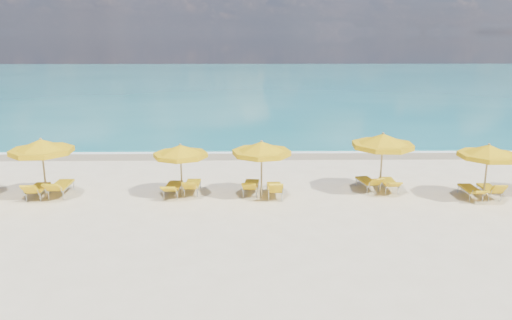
{
  "coord_description": "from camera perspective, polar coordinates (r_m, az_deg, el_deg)",
  "views": [
    {
      "loc": [
        -0.34,
        -19.64,
        6.62
      ],
      "look_at": [
        0.0,
        1.5,
        1.2
      ],
      "focal_mm": 35.0,
      "sensor_mm": 36.0,
      "label": 1
    }
  ],
  "objects": [
    {
      "name": "umbrella_4",
      "position": [
        20.06,
        0.64,
        1.29
      ],
      "size": [
        2.73,
        2.73,
        2.44
      ],
      "rotation": [
        0.0,
        0.0,
        -0.15
      ],
      "color": "#A58C52",
      "rests_on": "ground"
    },
    {
      "name": "whitecap_near",
      "position": [
        37.66,
        -9.57,
        4.06
      ],
      "size": [
        14.0,
        0.36,
        0.05
      ],
      "primitive_type": "cube",
      "color": "white",
      "rests_on": "ground"
    },
    {
      "name": "lounger_3_left",
      "position": [
        21.19,
        -9.45,
        -3.4
      ],
      "size": [
        0.7,
        1.9,
        0.73
      ],
      "rotation": [
        0.0,
        0.0,
        -0.05
      ],
      "color": "#A5A8AD",
      "rests_on": "ground"
    },
    {
      "name": "lounger_2_left",
      "position": [
        22.52,
        -23.65,
        -3.36
      ],
      "size": [
        0.72,
        1.85,
        0.85
      ],
      "rotation": [
        0.0,
        0.0,
        0.06
      ],
      "color": "#A5A8AD",
      "rests_on": "ground"
    },
    {
      "name": "foam_line",
      "position": [
        28.62,
        -0.21,
        1.01
      ],
      "size": [
        120.0,
        1.2,
        0.03
      ],
      "primitive_type": "cube",
      "color": "white",
      "rests_on": "ground"
    },
    {
      "name": "umbrella_5",
      "position": [
        21.31,
        14.29,
        2.07
      ],
      "size": [
        3.29,
        3.29,
        2.63
      ],
      "rotation": [
        0.0,
        0.0,
        0.32
      ],
      "color": "#A58C52",
      "rests_on": "ground"
    },
    {
      "name": "whitecap_far",
      "position": [
        44.92,
        9.84,
        5.7
      ],
      "size": [
        18.0,
        0.3,
        0.05
      ],
      "primitive_type": "cube",
      "color": "white",
      "rests_on": "ground"
    },
    {
      "name": "ocean",
      "position": [
        67.96,
        -0.63,
        8.8
      ],
      "size": [
        120.0,
        80.0,
        0.3
      ],
      "primitive_type": "cube",
      "color": "#156E76",
      "rests_on": "ground"
    },
    {
      "name": "lounger_5_left",
      "position": [
        22.2,
        12.63,
        -2.75
      ],
      "size": [
        0.9,
        1.79,
        0.79
      ],
      "rotation": [
        0.0,
        0.0,
        0.2
      ],
      "color": "#A5A8AD",
      "rests_on": "ground"
    },
    {
      "name": "lounger_4_right",
      "position": [
        20.74,
        2.13,
        -3.59
      ],
      "size": [
        0.63,
        1.75,
        0.87
      ],
      "rotation": [
        0.0,
        0.0,
        0.01
      ],
      "color": "#A5A8AD",
      "rests_on": "ground"
    },
    {
      "name": "umbrella_2",
      "position": [
        21.71,
        -23.32,
        1.38
      ],
      "size": [
        3.21,
        3.21,
        2.55
      ],
      "rotation": [
        0.0,
        0.0,
        -0.34
      ],
      "color": "#A58C52",
      "rests_on": "ground"
    },
    {
      "name": "lounger_5_right",
      "position": [
        22.27,
        14.93,
        -2.84
      ],
      "size": [
        0.62,
        1.8,
        0.7
      ],
      "rotation": [
        0.0,
        0.0,
        -0.02
      ],
      "color": "#A5A8AD",
      "rests_on": "ground"
    },
    {
      "name": "umbrella_6",
      "position": [
        21.8,
        25.03,
        0.85
      ],
      "size": [
        3.07,
        3.07,
        2.38
      ],
      "rotation": [
        0.0,
        0.0,
        0.39
      ],
      "color": "#A58C52",
      "rests_on": "ground"
    },
    {
      "name": "lounger_2_right",
      "position": [
        22.42,
        -21.39,
        -3.16
      ],
      "size": [
        0.73,
        2.04,
        0.88
      ],
      "rotation": [
        0.0,
        0.0,
        0.02
      ],
      "color": "#A5A8AD",
      "rests_on": "ground"
    },
    {
      "name": "lounger_3_right",
      "position": [
        21.34,
        -7.27,
        -3.18
      ],
      "size": [
        0.64,
        1.82,
        0.81
      ],
      "rotation": [
        0.0,
        0.0,
        -0.02
      ],
      "color": "#A5A8AD",
      "rests_on": "ground"
    },
    {
      "name": "wet_sand_band",
      "position": [
        27.84,
        -0.19,
        0.63
      ],
      "size": [
        120.0,
        2.6,
        0.01
      ],
      "primitive_type": "cube",
      "color": "tan",
      "rests_on": "ground"
    },
    {
      "name": "umbrella_3",
      "position": [
        20.47,
        -8.63,
        0.97
      ],
      "size": [
        2.25,
        2.25,
        2.26
      ],
      "rotation": [
        0.0,
        0.0,
        -0.01
      ],
      "color": "#A58C52",
      "rests_on": "ground"
    },
    {
      "name": "ground_plane",
      "position": [
        20.73,
        0.07,
        -4.25
      ],
      "size": [
        120.0,
        120.0,
        0.0
      ],
      "primitive_type": "plane",
      "color": "beige"
    },
    {
      "name": "lounger_6_left",
      "position": [
        22.41,
        23.31,
        -3.46
      ],
      "size": [
        0.6,
        1.8,
        0.66
      ],
      "rotation": [
        0.0,
        0.0,
        -0.0
      ],
      "color": "#A5A8AD",
      "rests_on": "ground"
    },
    {
      "name": "lounger_4_left",
      "position": [
        21.11,
        -0.57,
        -3.26
      ],
      "size": [
        0.77,
        1.87,
        0.8
      ],
      "rotation": [
        0.0,
        0.0,
        -0.1
      ],
      "color": "#A5A8AD",
      "rests_on": "ground"
    },
    {
      "name": "lounger_6_right",
      "position": [
        22.83,
        25.11,
        -3.33
      ],
      "size": [
        0.6,
        1.64,
        0.81
      ],
      "rotation": [
        0.0,
        0.0,
        -0.02
      ],
      "color": "#A5A8AD",
      "rests_on": "ground"
    }
  ]
}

